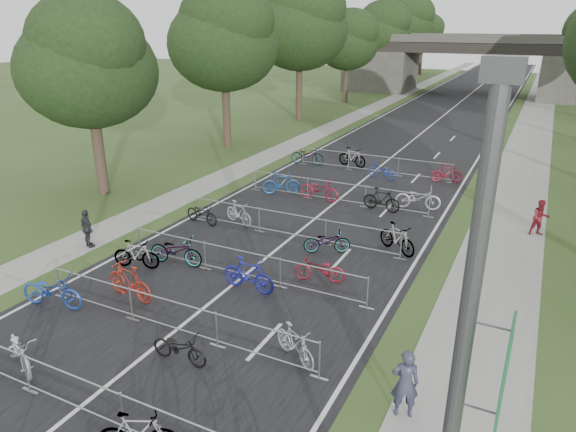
% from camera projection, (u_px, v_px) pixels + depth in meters
% --- Properties ---
extents(road, '(11.00, 140.00, 0.01)m').
position_uv_depth(road, '(447.00, 113.00, 50.73)').
color(road, black).
rests_on(road, ground).
extents(sidewalk_right, '(3.00, 140.00, 0.01)m').
position_uv_depth(sidewalk_right, '(535.00, 119.00, 47.39)').
color(sidewalk_right, gray).
rests_on(sidewalk_right, ground).
extents(sidewalk_left, '(2.00, 140.00, 0.01)m').
position_uv_depth(sidewalk_left, '(374.00, 107.00, 53.85)').
color(sidewalk_left, gray).
rests_on(sidewalk_left, ground).
extents(lane_markings, '(0.12, 140.00, 0.00)m').
position_uv_depth(lane_markings, '(447.00, 113.00, 50.73)').
color(lane_markings, silver).
rests_on(lane_markings, ground).
extents(overpass_bridge, '(31.00, 8.00, 7.05)m').
position_uv_depth(overpass_bridge, '(473.00, 65.00, 62.02)').
color(overpass_bridge, '#3F3D38').
rests_on(overpass_bridge, ground).
extents(tree_left_0, '(6.72, 6.72, 10.25)m').
position_uv_depth(tree_left_0, '(88.00, 65.00, 24.66)').
color(tree_left_0, '#33261C').
rests_on(tree_left_0, ground).
extents(tree_left_1, '(7.56, 7.56, 11.53)m').
position_uv_depth(tree_left_1, '(224.00, 40.00, 34.41)').
color(tree_left_1, '#33261C').
rests_on(tree_left_1, ground).
extents(tree_left_2, '(8.40, 8.40, 12.81)m').
position_uv_depth(tree_left_2, '(300.00, 26.00, 44.16)').
color(tree_left_2, '#33261C').
rests_on(tree_left_2, ground).
extents(tree_left_3, '(6.72, 6.72, 10.25)m').
position_uv_depth(tree_left_3, '(348.00, 41.00, 54.78)').
color(tree_left_3, '#33261C').
rests_on(tree_left_3, ground).
extents(tree_left_4, '(7.56, 7.56, 11.53)m').
position_uv_depth(tree_left_4, '(381.00, 31.00, 64.53)').
color(tree_left_4, '#33261C').
rests_on(tree_left_4, ground).
extents(tree_left_5, '(8.40, 8.40, 12.81)m').
position_uv_depth(tree_left_5, '(406.00, 24.00, 74.29)').
color(tree_left_5, '#33261C').
rests_on(tree_left_5, ground).
extents(tree_left_6, '(6.72, 6.72, 10.25)m').
position_uv_depth(tree_left_6, '(423.00, 34.00, 84.90)').
color(tree_left_6, '#33261C').
rests_on(tree_left_6, ground).
extents(barrier_row_1, '(9.70, 0.08, 1.10)m').
position_uv_depth(barrier_row_1, '(72.00, 392.00, 11.71)').
color(barrier_row_1, '#9C9FA3').
rests_on(barrier_row_1, ground).
extents(barrier_row_2, '(9.70, 0.08, 1.10)m').
position_uv_depth(barrier_row_2, '(172.00, 316.00, 14.72)').
color(barrier_row_2, '#9C9FA3').
rests_on(barrier_row_2, ground).
extents(barrier_row_3, '(9.70, 0.08, 1.10)m').
position_uv_depth(barrier_row_3, '(241.00, 264.00, 17.90)').
color(barrier_row_3, '#9C9FA3').
rests_on(barrier_row_3, ground).
extents(barrier_row_4, '(9.70, 0.08, 1.10)m').
position_uv_depth(barrier_row_4, '(291.00, 226.00, 21.25)').
color(barrier_row_4, '#9C9FA3').
rests_on(barrier_row_4, ground).
extents(barrier_row_5, '(9.70, 0.08, 1.10)m').
position_uv_depth(barrier_row_5, '(336.00, 192.00, 25.43)').
color(barrier_row_5, '#9C9FA3').
rests_on(barrier_row_5, ground).
extents(barrier_row_6, '(9.70, 0.08, 1.10)m').
position_uv_depth(barrier_row_6, '(373.00, 164.00, 30.45)').
color(barrier_row_6, '#9C9FA3').
rests_on(barrier_row_6, ground).
extents(bike_5, '(2.01, 1.40, 1.00)m').
position_uv_depth(bike_5, '(21.00, 351.00, 13.24)').
color(bike_5, silver).
rests_on(bike_5, ground).
extents(bike_8, '(2.26, 1.15, 1.13)m').
position_uv_depth(bike_8, '(52.00, 291.00, 16.07)').
color(bike_8, '#1C409C').
rests_on(bike_8, ground).
extents(bike_9, '(2.09, 0.85, 1.22)m').
position_uv_depth(bike_9, '(129.00, 282.00, 16.55)').
color(bike_9, '#9D2616').
rests_on(bike_9, ground).
extents(bike_10, '(1.69, 0.62, 0.88)m').
position_uv_depth(bike_10, '(179.00, 348.00, 13.48)').
color(bike_10, black).
rests_on(bike_10, ground).
extents(bike_11, '(1.70, 1.24, 1.01)m').
position_uv_depth(bike_11, '(295.00, 344.00, 13.53)').
color(bike_11, '#A5A5AC').
rests_on(bike_11, ground).
extents(bike_12, '(1.86, 0.94, 1.07)m').
position_uv_depth(bike_12, '(136.00, 255.00, 18.64)').
color(bike_12, '#9C9FA3').
rests_on(bike_12, ground).
extents(bike_13, '(2.20, 1.01, 1.12)m').
position_uv_depth(bike_13, '(176.00, 251.00, 18.90)').
color(bike_13, '#9C9FA3').
rests_on(bike_13, ground).
extents(bike_14, '(2.00, 0.67, 1.19)m').
position_uv_depth(bike_14, '(248.00, 275.00, 17.05)').
color(bike_14, navy).
rests_on(bike_14, ground).
extents(bike_15, '(1.86, 1.05, 0.93)m').
position_uv_depth(bike_15, '(320.00, 269.00, 17.69)').
color(bike_15, maroon).
rests_on(bike_15, ground).
extents(bike_16, '(1.91, 0.94, 0.96)m').
position_uv_depth(bike_16, '(202.00, 213.00, 22.82)').
color(bike_16, black).
rests_on(bike_16, ground).
extents(bike_17, '(1.79, 1.06, 1.04)m').
position_uv_depth(bike_17, '(239.00, 213.00, 22.73)').
color(bike_17, '#ABABB3').
rests_on(bike_17, ground).
extents(bike_18, '(1.90, 1.41, 0.95)m').
position_uv_depth(bike_18, '(327.00, 241.00, 19.91)').
color(bike_18, '#9C9FA3').
rests_on(bike_18, ground).
extents(bike_19, '(1.92, 1.47, 1.15)m').
position_uv_depth(bike_19, '(397.00, 238.00, 19.93)').
color(bike_19, '#9C9FA3').
rests_on(bike_19, ground).
extents(bike_20, '(1.99, 1.50, 1.19)m').
position_uv_depth(bike_20, '(281.00, 183.00, 26.67)').
color(bike_20, navy).
rests_on(bike_20, ground).
extents(bike_21, '(2.19, 0.90, 1.13)m').
position_uv_depth(bike_21, '(319.00, 189.00, 25.78)').
color(bike_21, maroon).
rests_on(bike_21, ground).
extents(bike_22, '(1.90, 0.75, 1.11)m').
position_uv_depth(bike_22, '(382.00, 200.00, 24.30)').
color(bike_22, black).
rests_on(bike_22, ground).
extents(bike_23, '(2.24, 1.14, 1.12)m').
position_uv_depth(bike_23, '(418.00, 198.00, 24.57)').
color(bike_23, '#B1B0B8').
rests_on(bike_23, ground).
extents(bike_24, '(2.15, 0.97, 1.09)m').
position_uv_depth(bike_24, '(308.00, 156.00, 32.31)').
color(bike_24, '#9C9FA3').
rests_on(bike_24, ground).
extents(bike_25, '(2.02, 0.97, 1.17)m').
position_uv_depth(bike_25, '(352.00, 157.00, 31.78)').
color(bike_25, '#9C9FA3').
rests_on(bike_25, ground).
extents(bike_26, '(1.92, 1.03, 0.96)m').
position_uv_depth(bike_26, '(382.00, 171.00, 29.27)').
color(bike_26, '#1C3A9D').
rests_on(bike_26, ground).
extents(bike_27, '(1.77, 0.90, 1.03)m').
position_uv_depth(bike_27, '(447.00, 173.00, 28.67)').
color(bike_27, maroon).
rests_on(bike_27, ground).
extents(pedestrian_a, '(0.73, 0.60, 1.73)m').
position_uv_depth(pedestrian_a, '(405.00, 383.00, 11.51)').
color(pedestrian_a, '#2D3044').
rests_on(pedestrian_a, ground).
extents(pedestrian_b, '(0.93, 0.85, 1.55)m').
position_uv_depth(pedestrian_b, '(540.00, 218.00, 21.45)').
color(pedestrian_b, maroon).
rests_on(pedestrian_b, ground).
extents(pedestrian_c, '(1.00, 0.68, 1.58)m').
position_uv_depth(pedestrian_c, '(87.00, 229.00, 20.29)').
color(pedestrian_c, '#27272A').
rests_on(pedestrian_c, ground).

